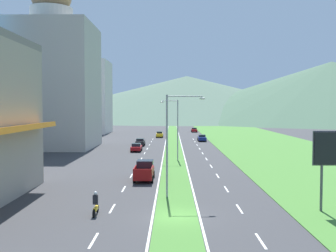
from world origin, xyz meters
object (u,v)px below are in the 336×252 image
car_3 (202,138)px  car_4 (194,130)px  car_0 (140,142)px  motorcycle_rider (96,205)px  car_2 (160,134)px  street_lamp_near (172,138)px  street_lamp_mid (176,126)px  car_5 (136,147)px  pickup_truck_0 (144,171)px

car_3 → car_4: bearing=179.9°
car_0 → motorcycle_rider: size_ratio=2.04×
motorcycle_rider → car_2: bearing=-1.9°
street_lamp_near → car_0: street_lamp_near is taller
car_4 → car_3: bearing=-0.1°
street_lamp_mid → car_5: (-7.08, 11.93, -4.53)m
street_lamp_mid → pickup_truck_0: street_lamp_mid is taller
street_lamp_near → motorcycle_rider: 9.30m
motorcycle_rider → car_0: bearing=0.9°
pickup_truck_0 → car_5: bearing=7.0°
car_3 → pickup_truck_0: (-10.25, -48.89, 0.20)m
car_2 → car_3: car_2 is taller
car_2 → car_4: car_2 is taller
car_0 → car_3: 17.71m
car_5 → pickup_truck_0: (3.40, -27.54, 0.22)m
car_0 → car_4: (13.82, 44.00, -0.05)m
car_4 → motorcycle_rider: size_ratio=2.17×
pickup_truck_0 → motorcycle_rider: 14.62m
car_3 → car_2: bearing=-138.0°
street_lamp_mid → street_lamp_near: bearing=-91.5°
street_lamp_mid → pickup_truck_0: 16.60m
car_2 → street_lamp_near: bearing=-177.3°
pickup_truck_0 → motorcycle_rider: size_ratio=2.70×
pickup_truck_0 → motorcycle_rider: (-2.67, -14.38, -0.24)m
car_4 → car_5: size_ratio=0.98×
car_0 → motorcycle_rider: (0.86, -52.13, -0.04)m
street_lamp_near → car_5: (-6.46, 36.25, -4.62)m
car_4 → motorcycle_rider: bearing=-7.7°
street_lamp_near → car_4: size_ratio=2.13×
car_0 → car_5: car_0 is taller
car_2 → motorcycle_rider: 74.89m
car_3 → car_4: (0.05, 32.86, -0.05)m
street_lamp_mid → car_5: size_ratio=2.08×
car_4 → motorcycle_rider: motorcycle_rider is taller
car_2 → street_lamp_mid: bearing=-175.1°
car_3 → car_5: size_ratio=1.06×
street_lamp_near → motorcycle_rider: street_lamp_near is taller
street_lamp_mid → car_3: street_lamp_mid is taller
car_3 → street_lamp_near: bearing=-7.1°
street_lamp_near → street_lamp_mid: street_lamp_near is taller
car_0 → car_5: (0.13, -10.22, -0.03)m
street_lamp_near → car_0: (-6.58, 46.46, -4.60)m
car_0 → street_lamp_near: bearing=-171.9°
street_lamp_mid → car_0: bearing=108.0°
street_lamp_mid → car_4: 66.63m
pickup_truck_0 → motorcycle_rider: pickup_truck_0 is taller
car_2 → pickup_truck_0: bearing=-179.8°
car_0 → motorcycle_rider: motorcycle_rider is taller
pickup_truck_0 → car_3: bearing=-11.8°
street_lamp_near → car_0: bearing=98.1°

